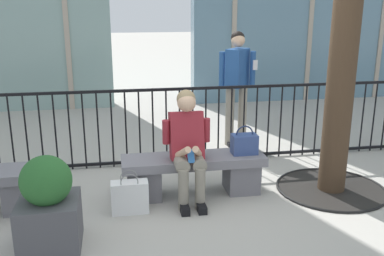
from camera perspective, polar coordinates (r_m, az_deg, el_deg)
name	(u,v)px	position (r m, az deg, el deg)	size (l,w,h in m)	color
ground_plane	(194,193)	(5.03, 0.20, -8.56)	(60.00, 60.00, 0.00)	#B2ADA3
stone_bench	(194,171)	(4.92, 0.21, -5.68)	(1.60, 0.44, 0.45)	slate
seated_person_with_phone	(188,143)	(4.66, -0.56, -1.99)	(0.52, 0.66, 1.21)	gray
handbag_on_bench	(244,144)	(4.94, 6.86, -2.04)	(0.28, 0.18, 0.33)	#33477F
shopping_bag	(130,197)	(4.58, -8.14, -8.89)	(0.38, 0.17, 0.45)	white
bystander_at_railing	(237,80)	(6.53, 5.92, 6.28)	(0.55, 0.43, 1.71)	gray
plaza_railing	(180,125)	(5.81, -1.63, 0.35)	(9.26, 0.04, 1.04)	black
planter	(48,206)	(4.04, -18.29, -9.68)	(0.52, 0.52, 0.85)	#4C4C51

